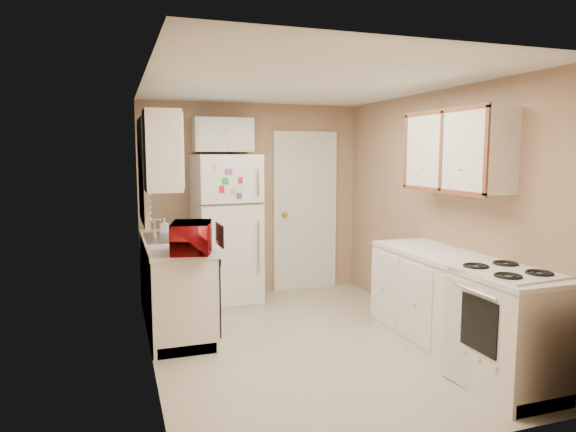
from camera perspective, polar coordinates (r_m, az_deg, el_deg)
name	(u,v)px	position (r m, az deg, el deg)	size (l,w,h in m)	color
floor	(305,342)	(5.01, 1.90, -13.86)	(3.80, 3.80, 0.00)	#BFB5A0
ceiling	(306,83)	(4.72, 2.02, 14.52)	(3.80, 3.80, 0.00)	white
wall_left	(148,223)	(4.42, -15.28, -0.81)	(3.80, 3.80, 0.00)	#A38166
wall_right	(436,211)	(5.37, 16.07, 0.50)	(3.80, 3.80, 0.00)	#A38166
wall_back	(253,199)	(6.52, -3.96, 1.85)	(2.80, 2.80, 0.00)	#A38166
wall_front	(423,255)	(3.03, 14.78, -4.27)	(2.80, 2.80, 0.00)	#A38166
left_counter	(175,283)	(5.47, -12.46, -7.27)	(0.60, 1.80, 0.90)	silver
dishwasher	(213,291)	(4.92, -8.29, -8.29)	(0.03, 0.58, 0.72)	black
sink	(172,241)	(5.53, -12.74, -2.77)	(0.54, 0.74, 0.16)	gray
microwave	(192,236)	(4.62, -10.65, -2.23)	(0.27, 0.49, 0.33)	maroon
soap_bottle	(164,225)	(5.80, -13.58, -0.95)	(0.08, 0.08, 0.17)	silver
window_blinds	(144,171)	(5.44, -15.68, 4.82)	(0.10, 0.98, 1.08)	silver
upper_cabinet_left	(162,151)	(4.61, -13.82, 7.03)	(0.30, 0.45, 0.70)	silver
refrigerator	(226,229)	(6.13, -6.90, -1.49)	(0.73, 0.71, 1.77)	silver
cabinet_over_fridge	(223,135)	(6.26, -7.26, 8.93)	(0.70, 0.30, 0.40)	silver
interior_door	(305,212)	(6.71, 1.93, 0.46)	(0.86, 0.06, 2.08)	silver
right_counter	(458,309)	(4.71, 18.35, -9.80)	(0.60, 2.00, 0.90)	silver
stove	(503,334)	(4.30, 22.81, -12.01)	(0.56, 0.69, 0.84)	silver
upper_cabinet_right	(457,151)	(4.84, 18.24, 6.87)	(0.30, 1.20, 0.70)	silver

